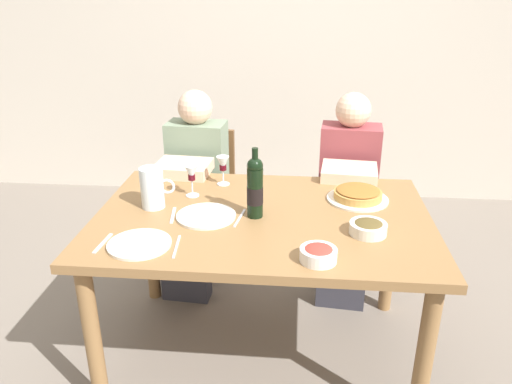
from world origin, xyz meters
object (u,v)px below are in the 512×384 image
at_px(dining_table, 262,233).
at_px(diner_left, 193,186).
at_px(salad_bowl, 318,254).
at_px(wine_glass_right_diner, 223,165).
at_px(baked_tart, 358,195).
at_px(chair_left, 204,190).
at_px(chair_right, 346,194).
at_px(wine_bottle, 255,188).
at_px(water_pitcher, 153,190).
at_px(olive_bowl, 368,227).
at_px(dinner_plate_right_setting, 206,216).
at_px(diner_right, 347,191).
at_px(dinner_plate_left_setting, 139,244).
at_px(wine_glass_left_diner, 192,175).

distance_m(dining_table, diner_left, 0.80).
distance_m(salad_bowl, wine_glass_right_diner, 0.87).
height_order(salad_bowl, wine_glass_right_diner, wine_glass_right_diner).
bearing_deg(wine_glass_right_diner, baked_tart, -11.89).
xyz_separation_m(chair_left, chair_right, (0.90, 0.01, 0.00)).
bearing_deg(wine_glass_right_diner, diner_left, 127.02).
height_order(wine_bottle, chair_left, wine_bottle).
distance_m(water_pitcher, olive_bowl, 0.98).
distance_m(wine_bottle, chair_left, 1.07).
height_order(chair_left, diner_left, diner_left).
bearing_deg(chair_right, dinner_plate_right_setting, 58.71).
bearing_deg(diner_right, baked_tart, 95.62).
distance_m(dinner_plate_left_setting, chair_left, 1.24).
distance_m(wine_glass_left_diner, dinner_plate_left_setting, 0.53).
xyz_separation_m(dining_table, chair_right, (0.46, 0.90, -0.17)).
bearing_deg(wine_glass_left_diner, olive_bowl, -22.05).
height_order(wine_bottle, diner_left, diner_left).
bearing_deg(dinner_plate_right_setting, diner_right, 45.95).
xyz_separation_m(baked_tart, chair_right, (0.02, 0.69, -0.29)).
relative_size(baked_tart, diner_left, 0.25).
bearing_deg(dinner_plate_left_setting, salad_bowl, -4.44).
bearing_deg(chair_right, diner_left, 20.61).
bearing_deg(wine_glass_left_diner, dinner_plate_right_setting, -64.69).
height_order(olive_bowl, dinner_plate_left_setting, olive_bowl).
relative_size(wine_glass_right_diner, dinner_plate_left_setting, 0.60).
bearing_deg(diner_right, water_pitcher, 38.73).
distance_m(wine_glass_left_diner, diner_right, 0.96).
relative_size(dining_table, dinner_plate_left_setting, 5.92).
bearing_deg(wine_glass_right_diner, olive_bowl, -35.71).
xyz_separation_m(wine_bottle, chair_left, (-0.41, 0.90, -0.40)).
height_order(water_pitcher, wine_glass_right_diner, water_pitcher).
distance_m(dining_table, baked_tart, 0.50).
xyz_separation_m(dinner_plate_left_setting, diner_left, (0.01, 0.98, -0.15)).
height_order(wine_bottle, dinner_plate_right_setting, wine_bottle).
distance_m(salad_bowl, dinner_plate_right_setting, 0.59).
bearing_deg(wine_glass_right_diner, dinner_plate_right_setting, -92.58).
bearing_deg(dining_table, wine_glass_left_diner, 152.46).
distance_m(diner_left, diner_right, 0.90).
xyz_separation_m(dining_table, diner_right, (0.44, 0.66, -0.05)).
bearing_deg(dining_table, diner_left, 125.16).
bearing_deg(wine_glass_left_diner, water_pitcher, -136.31).
bearing_deg(olive_bowl, dinner_plate_left_setting, -168.64).
xyz_separation_m(baked_tart, wine_glass_right_diner, (-0.67, 0.14, 0.08)).
distance_m(dining_table, olive_bowl, 0.49).
bearing_deg(baked_tart, chair_left, 142.43).
xyz_separation_m(wine_bottle, diner_left, (-0.43, 0.67, -0.28)).
distance_m(olive_bowl, wine_glass_right_diner, 0.84).
height_order(dining_table, diner_right, diner_right).
distance_m(water_pitcher, dinner_plate_left_setting, 0.38).
height_order(dining_table, wine_bottle, wine_bottle).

